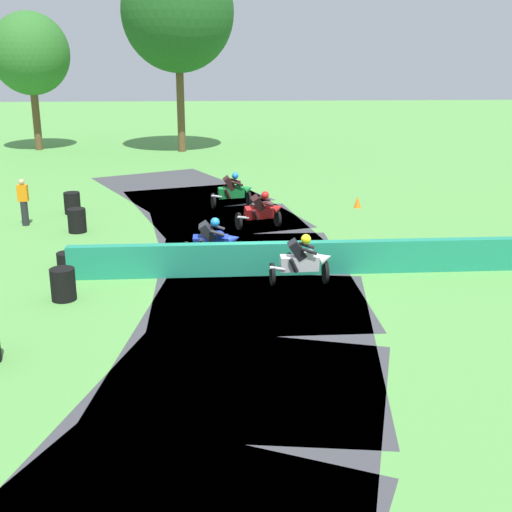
{
  "coord_description": "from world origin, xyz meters",
  "views": [
    {
      "loc": [
        -0.86,
        -17.29,
        5.97
      ],
      "look_at": [
        -0.01,
        -1.18,
        0.9
      ],
      "focal_mm": 47.14,
      "sensor_mm": 36.0,
      "label": 1
    }
  ],
  "objects_px": {
    "motorcycle_trailing_red": "(261,210)",
    "track_marshal": "(24,202)",
    "tire_stack_extra_a": "(77,220)",
    "tire_stack_extra_b": "(72,203)",
    "tire_stack_far": "(67,260)",
    "motorcycle_lead_white": "(302,261)",
    "traffic_cone": "(358,202)",
    "motorcycle_fourth_green": "(233,191)",
    "motorcycle_chase_blue": "(213,241)",
    "tire_stack_mid_b": "(63,284)"
  },
  "relations": [
    {
      "from": "motorcycle_fourth_green",
      "to": "track_marshal",
      "type": "height_order",
      "value": "track_marshal"
    },
    {
      "from": "tire_stack_extra_b",
      "to": "motorcycle_trailing_red",
      "type": "bearing_deg",
      "value": -19.98
    },
    {
      "from": "motorcycle_lead_white",
      "to": "motorcycle_trailing_red",
      "type": "distance_m",
      "value": 5.73
    },
    {
      "from": "tire_stack_extra_a",
      "to": "tire_stack_extra_b",
      "type": "xyz_separation_m",
      "value": [
        -0.7,
        2.63,
        0.0
      ]
    },
    {
      "from": "motorcycle_trailing_red",
      "to": "tire_stack_extra_a",
      "type": "relative_size",
      "value": 2.17
    },
    {
      "from": "motorcycle_fourth_green",
      "to": "tire_stack_mid_b",
      "type": "xyz_separation_m",
      "value": [
        -4.35,
        -9.6,
        -0.26
      ]
    },
    {
      "from": "tire_stack_far",
      "to": "traffic_cone",
      "type": "height_order",
      "value": "traffic_cone"
    },
    {
      "from": "tire_stack_far",
      "to": "tire_stack_extra_b",
      "type": "relative_size",
      "value": 0.71
    },
    {
      "from": "tire_stack_extra_a",
      "to": "traffic_cone",
      "type": "bearing_deg",
      "value": 16.84
    },
    {
      "from": "motorcycle_trailing_red",
      "to": "tire_stack_extra_a",
      "type": "xyz_separation_m",
      "value": [
        -6.17,
        -0.14,
        -0.23
      ]
    },
    {
      "from": "motorcycle_chase_blue",
      "to": "tire_stack_extra_b",
      "type": "xyz_separation_m",
      "value": [
        -5.27,
        6.14,
        -0.25
      ]
    },
    {
      "from": "tire_stack_extra_a",
      "to": "tire_stack_far",
      "type": "bearing_deg",
      "value": -83.21
    },
    {
      "from": "tire_stack_far",
      "to": "traffic_cone",
      "type": "distance_m",
      "value": 11.73
    },
    {
      "from": "tire_stack_mid_b",
      "to": "traffic_cone",
      "type": "height_order",
      "value": "tire_stack_mid_b"
    },
    {
      "from": "tire_stack_extra_b",
      "to": "tire_stack_extra_a",
      "type": "bearing_deg",
      "value": -75.16
    },
    {
      "from": "motorcycle_fourth_green",
      "to": "traffic_cone",
      "type": "xyz_separation_m",
      "value": [
        4.78,
        -0.23,
        -0.44
      ]
    },
    {
      "from": "motorcycle_lead_white",
      "to": "tire_stack_far",
      "type": "xyz_separation_m",
      "value": [
        -6.45,
        1.87,
        -0.46
      ]
    },
    {
      "from": "track_marshal",
      "to": "traffic_cone",
      "type": "height_order",
      "value": "track_marshal"
    },
    {
      "from": "motorcycle_trailing_red",
      "to": "motorcycle_fourth_green",
      "type": "bearing_deg",
      "value": 105.85
    },
    {
      "from": "motorcycle_fourth_green",
      "to": "track_marshal",
      "type": "distance_m",
      "value": 7.61
    },
    {
      "from": "motorcycle_lead_white",
      "to": "track_marshal",
      "type": "distance_m",
      "value": 11.02
    },
    {
      "from": "motorcycle_chase_blue",
      "to": "motorcycle_fourth_green",
      "type": "relative_size",
      "value": 0.99
    },
    {
      "from": "motorcycle_lead_white",
      "to": "motorcycle_trailing_red",
      "type": "relative_size",
      "value": 0.97
    },
    {
      "from": "motorcycle_trailing_red",
      "to": "track_marshal",
      "type": "bearing_deg",
      "value": 174.0
    },
    {
      "from": "motorcycle_fourth_green",
      "to": "tire_stack_mid_b",
      "type": "height_order",
      "value": "motorcycle_fourth_green"
    },
    {
      "from": "tire_stack_extra_b",
      "to": "tire_stack_far",
      "type": "bearing_deg",
      "value": -79.8
    },
    {
      "from": "tire_stack_mid_b",
      "to": "tire_stack_far",
      "type": "height_order",
      "value": "tire_stack_mid_b"
    },
    {
      "from": "traffic_cone",
      "to": "motorcycle_lead_white",
      "type": "bearing_deg",
      "value": -110.24
    },
    {
      "from": "motorcycle_chase_blue",
      "to": "traffic_cone",
      "type": "distance_m",
      "value": 8.55
    },
    {
      "from": "tire_stack_mid_b",
      "to": "track_marshal",
      "type": "distance_m",
      "value": 7.88
    },
    {
      "from": "motorcycle_fourth_green",
      "to": "tire_stack_mid_b",
      "type": "bearing_deg",
      "value": -114.4
    },
    {
      "from": "motorcycle_lead_white",
      "to": "track_marshal",
      "type": "bearing_deg",
      "value": 143.6
    },
    {
      "from": "motorcycle_fourth_green",
      "to": "tire_stack_extra_b",
      "type": "bearing_deg",
      "value": -173.86
    },
    {
      "from": "motorcycle_lead_white",
      "to": "tire_stack_extra_a",
      "type": "relative_size",
      "value": 2.1
    },
    {
      "from": "tire_stack_mid_b",
      "to": "tire_stack_extra_a",
      "type": "bearing_deg",
      "value": 98.32
    },
    {
      "from": "motorcycle_chase_blue",
      "to": "tire_stack_extra_b",
      "type": "bearing_deg",
      "value": 130.62
    },
    {
      "from": "tire_stack_far",
      "to": "tire_stack_extra_b",
      "type": "bearing_deg",
      "value": 100.2
    },
    {
      "from": "motorcycle_trailing_red",
      "to": "motorcycle_fourth_green",
      "type": "relative_size",
      "value": 1.02
    },
    {
      "from": "tire_stack_far",
      "to": "track_marshal",
      "type": "distance_m",
      "value": 5.29
    },
    {
      "from": "motorcycle_fourth_green",
      "to": "tire_stack_extra_a",
      "type": "relative_size",
      "value": 2.12
    },
    {
      "from": "motorcycle_trailing_red",
      "to": "track_marshal",
      "type": "xyz_separation_m",
      "value": [
        -8.15,
        0.86,
        0.19
      ]
    },
    {
      "from": "motorcycle_fourth_green",
      "to": "tire_stack_mid_b",
      "type": "distance_m",
      "value": 10.54
    },
    {
      "from": "track_marshal",
      "to": "traffic_cone",
      "type": "distance_m",
      "value": 12.22
    },
    {
      "from": "tire_stack_mid_b",
      "to": "tire_stack_extra_b",
      "type": "distance_m",
      "value": 9.1
    },
    {
      "from": "tire_stack_mid_b",
      "to": "motorcycle_fourth_green",
      "type": "bearing_deg",
      "value": 65.6
    },
    {
      "from": "motorcycle_chase_blue",
      "to": "tire_stack_extra_b",
      "type": "relative_size",
      "value": 2.11
    },
    {
      "from": "tire_stack_extra_a",
      "to": "track_marshal",
      "type": "distance_m",
      "value": 2.25
    },
    {
      "from": "tire_stack_mid_b",
      "to": "traffic_cone",
      "type": "bearing_deg",
      "value": 45.73
    },
    {
      "from": "motorcycle_lead_white",
      "to": "motorcycle_trailing_red",
      "type": "bearing_deg",
      "value": 97.21
    },
    {
      "from": "motorcycle_fourth_green",
      "to": "tire_stack_extra_a",
      "type": "height_order",
      "value": "motorcycle_fourth_green"
    }
  ]
}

